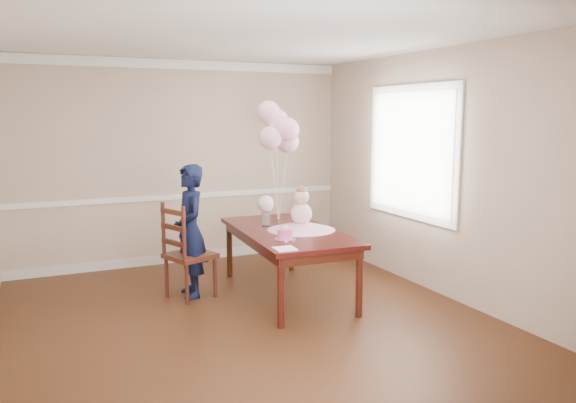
{
  "coord_description": "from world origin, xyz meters",
  "views": [
    {
      "loc": [
        -1.81,
        -4.88,
        1.98
      ],
      "look_at": [
        0.69,
        0.6,
        1.05
      ],
      "focal_mm": 35.0,
      "sensor_mm": 36.0,
      "label": 1
    }
  ],
  "objects_px": {
    "dining_table_top": "(287,232)",
    "birthday_cake": "(285,234)",
    "dining_chair_seat": "(190,256)",
    "woman": "(190,231)"
  },
  "relations": [
    {
      "from": "dining_table_top",
      "to": "birthday_cake",
      "type": "distance_m",
      "value": 0.49
    },
    {
      "from": "dining_table_top",
      "to": "dining_chair_seat",
      "type": "bearing_deg",
      "value": 163.3
    },
    {
      "from": "birthday_cake",
      "to": "woman",
      "type": "relative_size",
      "value": 0.1
    },
    {
      "from": "woman",
      "to": "dining_chair_seat",
      "type": "bearing_deg",
      "value": -19.54
    },
    {
      "from": "woman",
      "to": "birthday_cake",
      "type": "bearing_deg",
      "value": 43.46
    },
    {
      "from": "dining_table_top",
      "to": "woman",
      "type": "height_order",
      "value": "woman"
    },
    {
      "from": "dining_table_top",
      "to": "birthday_cake",
      "type": "bearing_deg",
      "value": -113.96
    },
    {
      "from": "birthday_cake",
      "to": "woman",
      "type": "height_order",
      "value": "woman"
    },
    {
      "from": "birthday_cake",
      "to": "dining_chair_seat",
      "type": "bearing_deg",
      "value": 134.32
    },
    {
      "from": "dining_table_top",
      "to": "dining_chair_seat",
      "type": "xyz_separation_m",
      "value": [
        -1.0,
        0.36,
        -0.25
      ]
    }
  ]
}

